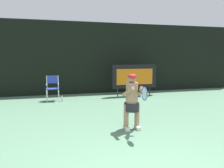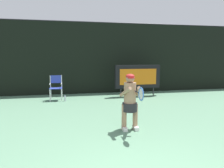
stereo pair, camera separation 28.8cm
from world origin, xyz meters
name	(u,v)px [view 2 (the right image)]	position (x,y,z in m)	size (l,w,h in m)	color
backdrop_screen	(88,58)	(0.00, 8.50, 1.81)	(18.00, 0.12, 3.66)	black
scoreboard	(138,77)	(2.23, 7.23, 0.95)	(2.20, 0.21, 1.50)	black
umpire_chair	(56,86)	(-1.56, 7.05, 0.62)	(0.52, 0.44, 1.08)	white
water_bottle	(65,98)	(-1.18, 6.77, 0.12)	(0.07, 0.07, 0.27)	silver
tennis_player	(130,100)	(0.57, 2.85, 0.79)	(0.53, 0.61, 1.46)	white
tennis_racket	(141,94)	(0.63, 2.22, 1.05)	(0.03, 0.60, 0.31)	black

